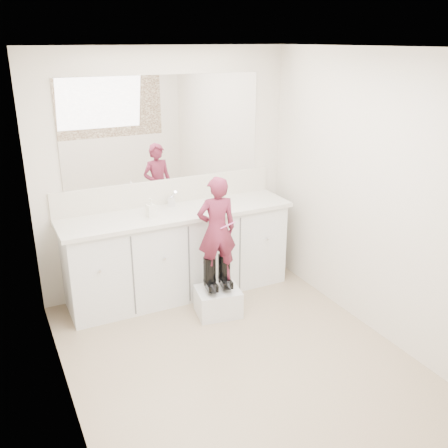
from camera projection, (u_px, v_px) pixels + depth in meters
floor at (235, 355)px, 4.11m from camera, size 3.00×3.00×0.00m
ceiling at (237, 47)px, 3.28m from camera, size 3.00×3.00×0.00m
wall_back at (166, 173)px, 4.95m from camera, size 2.60×0.00×2.60m
wall_front at (378, 312)px, 2.43m from camera, size 2.60×0.00×2.60m
wall_left at (54, 250)px, 3.15m from camera, size 0.00×3.00×3.00m
wall_right at (371, 196)px, 4.23m from camera, size 0.00×3.00×3.00m
vanity_cabinet at (179, 254)px, 4.99m from camera, size 2.20×0.55×0.85m
countertop at (178, 213)px, 4.83m from camera, size 2.28×0.58×0.04m
backsplash at (167, 191)px, 5.01m from camera, size 2.28×0.03×0.25m
mirror at (165, 129)px, 4.79m from camera, size 2.00×0.02×1.00m
dot_panel at (387, 225)px, 2.29m from camera, size 2.00×0.01×1.20m
faucet at (171, 201)px, 4.94m from camera, size 0.08×0.08×0.10m
cup at (221, 199)px, 5.04m from camera, size 0.11×0.11×0.08m
soap_bottle at (151, 208)px, 4.64m from camera, size 0.09×0.09×0.18m
step_stool at (218, 302)px, 4.70m from camera, size 0.45×0.39×0.25m
boot_left at (210, 274)px, 4.58m from camera, size 0.16×0.24×0.33m
boot_right at (224, 271)px, 4.64m from camera, size 0.16×0.24×0.33m
toddler at (217, 230)px, 4.46m from camera, size 0.39×0.29×0.99m
toothbrush at (228, 225)px, 4.41m from camera, size 0.14×0.03×0.06m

